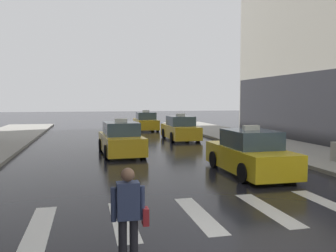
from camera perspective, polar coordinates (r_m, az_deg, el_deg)
The scene contains 6 objects.
crosswalk_markings at distance 8.72m, azimuth 4.97°, elevation -14.02°, with size 11.30×2.80×0.01m.
taxi_lead at distance 13.47m, azimuth 13.02°, elevation -4.44°, with size 1.95×4.55×1.80m.
taxi_second at distance 17.91m, azimuth -7.61°, elevation -2.23°, with size 2.11×4.62×1.80m.
taxi_third at distance 24.26m, azimuth 1.98°, elevation -0.51°, with size 1.96×4.55×1.80m.
taxi_fourth at distance 32.07m, azimuth -3.61°, elevation 0.64°, with size 2.00×4.58×1.80m.
pedestrian_with_handbag at distance 5.88m, azimuth -6.33°, elevation -13.60°, with size 0.60×0.24×1.65m.
Camera 1 is at (-2.58, -4.87, 2.73)m, focal length 37.77 mm.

